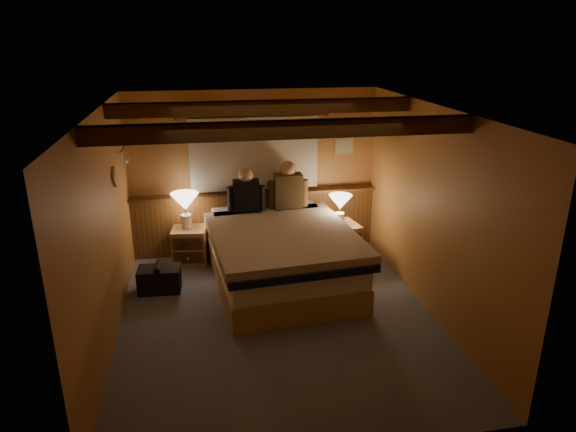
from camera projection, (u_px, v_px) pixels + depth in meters
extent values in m
plane|color=#4C505B|center=(278.00, 318.00, 5.98)|extent=(4.20, 4.20, 0.00)
plane|color=#C58549|center=(276.00, 110.00, 5.18)|extent=(4.20, 4.20, 0.00)
plane|color=#B47940|center=(254.00, 173.00, 7.53)|extent=(3.60, 0.00, 3.60)
plane|color=#B47940|center=(104.00, 232.00, 5.28)|extent=(0.00, 4.20, 4.20)
plane|color=#B47940|center=(432.00, 212.00, 5.88)|extent=(0.00, 4.20, 4.20)
plane|color=#B47940|center=(324.00, 323.00, 3.64)|extent=(3.60, 0.00, 3.60)
cube|color=brown|center=(256.00, 222.00, 7.72)|extent=(3.60, 0.12, 0.90)
cube|color=brown|center=(256.00, 193.00, 7.51)|extent=(3.60, 0.22, 0.04)
cylinder|color=#4A2D12|center=(253.00, 115.00, 7.17)|extent=(2.10, 0.05, 0.05)
sphere|color=#4A2D12|center=(177.00, 117.00, 6.99)|extent=(0.08, 0.08, 0.08)
sphere|color=#4A2D12|center=(326.00, 113.00, 7.34)|extent=(0.08, 0.08, 0.08)
cube|color=beige|center=(254.00, 154.00, 7.36)|extent=(1.85, 0.08, 1.05)
cube|color=#4A2D12|center=(286.00, 130.00, 4.65)|extent=(3.60, 0.15, 0.16)
cube|color=#4A2D12|center=(264.00, 107.00, 6.04)|extent=(3.60, 0.15, 0.16)
cylinder|color=silver|center=(123.00, 147.00, 6.58)|extent=(0.03, 0.55, 0.03)
torus|color=silver|center=(125.00, 159.00, 6.49)|extent=(0.01, 0.21, 0.21)
torus|color=silver|center=(127.00, 155.00, 6.70)|extent=(0.01, 0.21, 0.21)
cube|color=tan|center=(344.00, 146.00, 7.62)|extent=(0.30, 0.03, 0.25)
cube|color=beige|center=(344.00, 146.00, 7.60)|extent=(0.24, 0.01, 0.19)
cube|color=tan|center=(281.00, 272.00, 6.77)|extent=(1.85, 2.35, 0.33)
cube|color=white|center=(281.00, 251.00, 6.67)|extent=(1.80, 2.31, 0.27)
cube|color=black|center=(286.00, 247.00, 6.36)|extent=(1.87, 1.92, 0.09)
cube|color=#D29098|center=(283.00, 237.00, 6.46)|extent=(1.93, 2.14, 0.13)
cube|color=white|center=(237.00, 216.00, 7.27)|extent=(0.70, 0.43, 0.18)
cube|color=white|center=(294.00, 211.00, 7.48)|extent=(0.70, 0.43, 0.18)
cube|color=tan|center=(190.00, 245.00, 7.37)|extent=(0.51, 0.47, 0.52)
cube|color=brown|center=(188.00, 244.00, 7.14)|extent=(0.42, 0.07, 0.18)
cube|color=brown|center=(189.00, 258.00, 7.21)|extent=(0.42, 0.07, 0.18)
cylinder|color=silver|center=(188.00, 244.00, 7.14)|extent=(0.03, 0.03, 0.03)
cylinder|color=silver|center=(189.00, 258.00, 7.21)|extent=(0.03, 0.03, 0.03)
cube|color=tan|center=(338.00, 244.00, 7.33)|extent=(0.61, 0.57, 0.59)
cube|color=brown|center=(346.00, 242.00, 7.09)|extent=(0.48, 0.11, 0.21)
cube|color=brown|center=(345.00, 257.00, 7.17)|extent=(0.48, 0.11, 0.21)
cylinder|color=silver|center=(346.00, 242.00, 7.09)|extent=(0.03, 0.03, 0.03)
cylinder|color=silver|center=(345.00, 257.00, 7.17)|extent=(0.03, 0.03, 0.03)
cylinder|color=white|center=(186.00, 221.00, 7.27)|extent=(0.15, 0.15, 0.20)
cylinder|color=silver|center=(186.00, 213.00, 7.23)|extent=(0.03, 0.03, 0.11)
cone|color=#FFE6C6|center=(185.00, 201.00, 7.18)|extent=(0.39, 0.39, 0.24)
cylinder|color=white|center=(340.00, 218.00, 7.23)|extent=(0.13, 0.13, 0.16)
cylinder|color=silver|center=(340.00, 211.00, 7.19)|extent=(0.02, 0.02, 0.09)
cone|color=#FFE6C6|center=(340.00, 202.00, 7.14)|extent=(0.33, 0.33, 0.20)
cube|color=black|center=(246.00, 197.00, 7.16)|extent=(0.37, 0.22, 0.47)
cylinder|color=black|center=(231.00, 200.00, 7.14)|extent=(0.11, 0.11, 0.38)
cylinder|color=black|center=(261.00, 199.00, 7.20)|extent=(0.11, 0.11, 0.38)
sphere|color=tan|center=(246.00, 176.00, 7.06)|extent=(0.21, 0.21, 0.21)
cube|color=#46331C|center=(288.00, 192.00, 7.30)|extent=(0.40, 0.23, 0.52)
cylinder|color=#46331C|center=(272.00, 195.00, 7.27)|extent=(0.13, 0.13, 0.42)
cylinder|color=#46331C|center=(304.00, 194.00, 7.35)|extent=(0.13, 0.13, 0.42)
sphere|color=tan|center=(288.00, 169.00, 7.19)|extent=(0.23, 0.23, 0.23)
cube|color=black|center=(159.00, 279.00, 6.57)|extent=(0.55, 0.35, 0.32)
cylinder|color=black|center=(158.00, 267.00, 6.51)|extent=(0.10, 0.32, 0.08)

